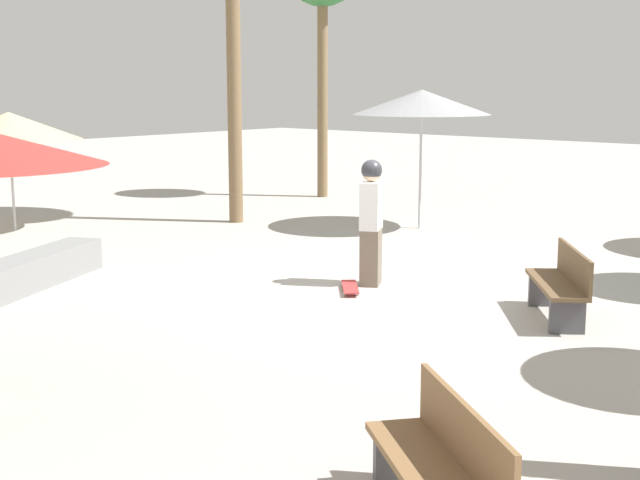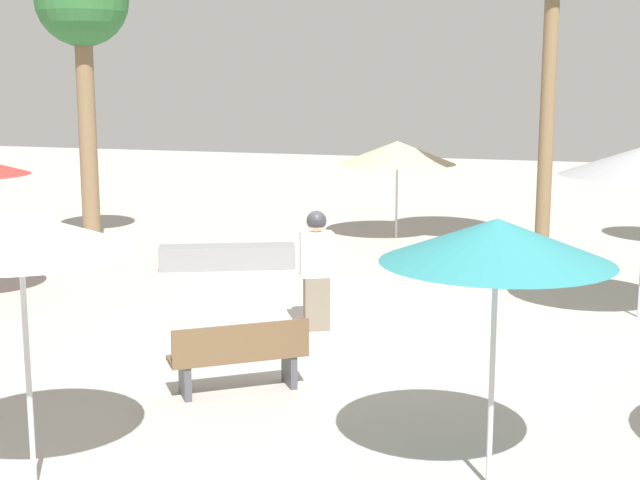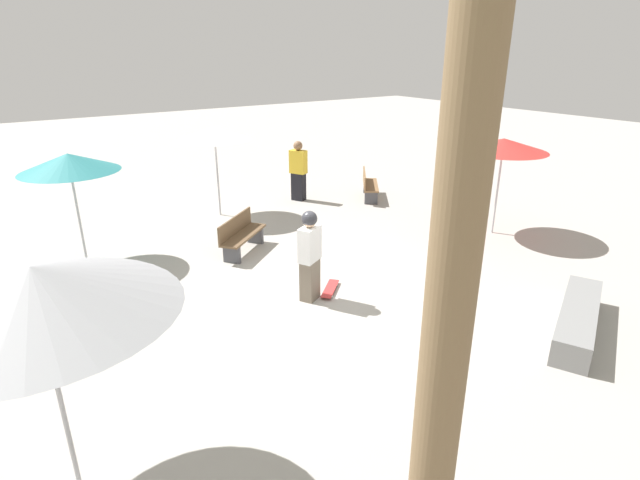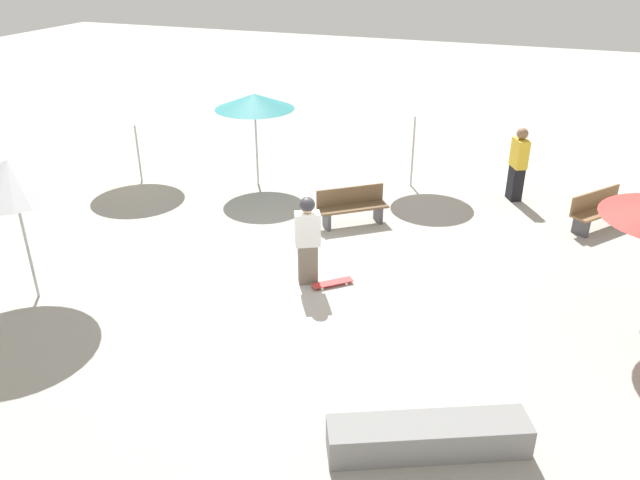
{
  "view_description": "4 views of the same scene",
  "coord_description": "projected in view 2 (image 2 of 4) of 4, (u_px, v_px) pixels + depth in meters",
  "views": [
    {
      "loc": [
        -7.24,
        9.6,
        2.8
      ],
      "look_at": [
        0.55,
        0.57,
        0.67
      ],
      "focal_mm": 50.0,
      "sensor_mm": 36.0,
      "label": 1
    },
    {
      "loc": [
        -11.73,
        -4.13,
        3.55
      ],
      "look_at": [
        0.37,
        0.0,
        1.28
      ],
      "focal_mm": 50.0,
      "sensor_mm": 36.0,
      "label": 2
    },
    {
      "loc": [
        7.17,
        -4.64,
        4.47
      ],
      "look_at": [
        0.65,
        -0.15,
        1.39
      ],
      "focal_mm": 28.0,
      "sensor_mm": 36.0,
      "label": 3
    },
    {
      "loc": [
        9.76,
        3.83,
        6.02
      ],
      "look_at": [
        -0.03,
        0.16,
        0.85
      ],
      "focal_mm": 35.0,
      "sensor_mm": 36.0,
      "label": 4
    }
  ],
  "objects": [
    {
      "name": "ground_plane",
      "position": [
        312.0,
        331.0,
        12.86
      ],
      "size": [
        60.0,
        60.0,
        0.0
      ],
      "primitive_type": "plane",
      "color": "#ADA8A0"
    },
    {
      "name": "skater_main",
      "position": [
        316.0,
        266.0,
        12.81
      ],
      "size": [
        0.44,
        0.53,
        1.75
      ],
      "rotation": [
        0.0,
        0.0,
        2.06
      ],
      "color": "#726656",
      "rests_on": "ground_plane"
    },
    {
      "name": "skateboard",
      "position": [
        285.0,
        323.0,
        13.1
      ],
      "size": [
        0.69,
        0.73,
        0.07
      ],
      "rotation": [
        0.0,
        0.0,
        2.31
      ],
      "color": "red",
      "rests_on": "ground_plane"
    },
    {
      "name": "concrete_ledge",
      "position": [
        227.0,
        257.0,
        17.17
      ],
      "size": [
        1.59,
        2.58,
        0.45
      ],
      "rotation": [
        0.0,
        0.0,
        2.0
      ],
      "color": "gray",
      "rests_on": "ground_plane"
    },
    {
      "name": "bench_near",
      "position": [
        239.0,
        357.0,
        10.27
      ],
      "size": [
        1.33,
        1.53,
        0.85
      ],
      "rotation": [
        0.0,
        0.0,
        5.38
      ],
      "color": "#47474C",
      "rests_on": "ground_plane"
    },
    {
      "name": "shade_umbrella_teal",
      "position": [
        497.0,
        241.0,
        7.57
      ],
      "size": [
        2.01,
        2.01,
        2.41
      ],
      "color": "#B7B7BC",
      "rests_on": "ground_plane"
    },
    {
      "name": "shade_umbrella_tan",
      "position": [
        397.0,
        153.0,
        20.24
      ],
      "size": [
        2.68,
        2.68,
        2.23
      ],
      "color": "#B7B7BC",
      "rests_on": "ground_plane"
    },
    {
      "name": "shade_umbrella_white",
      "position": [
        20.0,
        233.0,
        7.52
      ],
      "size": [
        2.01,
        2.01,
        2.48
      ],
      "color": "#B7B7BC",
      "rests_on": "ground_plane"
    },
    {
      "name": "palm_tree_left",
      "position": [
        82.0,
        12.0,
        18.27
      ],
      "size": [
        1.91,
        1.91,
        6.18
      ],
      "color": "brown",
      "rests_on": "ground_plane"
    }
  ]
}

